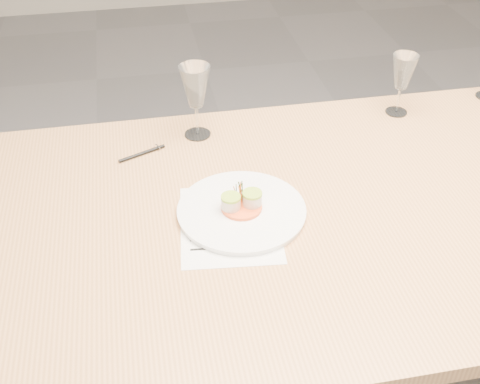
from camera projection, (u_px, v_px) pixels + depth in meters
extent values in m
cube|color=tan|center=(331.00, 211.00, 1.47)|extent=(2.40, 1.00, 0.04)
cylinder|color=white|center=(242.00, 211.00, 1.43)|extent=(0.30, 0.30, 0.01)
cylinder|color=white|center=(242.00, 209.00, 1.43)|extent=(0.31, 0.31, 0.01)
cylinder|color=orange|center=(242.00, 207.00, 1.42)|extent=(0.10, 0.10, 0.01)
cylinder|color=beige|center=(231.00, 203.00, 1.41)|extent=(0.05, 0.05, 0.03)
cylinder|color=beige|center=(252.00, 199.00, 1.42)|extent=(0.05, 0.05, 0.03)
cylinder|color=#AACC38|center=(231.00, 197.00, 1.40)|extent=(0.05, 0.05, 0.01)
cylinder|color=#AACC38|center=(252.00, 194.00, 1.41)|extent=(0.05, 0.05, 0.01)
cylinder|color=tan|center=(271.00, 219.00, 1.40)|extent=(0.05, 0.05, 0.00)
cube|color=white|center=(230.00, 224.00, 1.41)|extent=(0.26, 0.31, 0.00)
cube|color=black|center=(218.00, 197.00, 1.49)|extent=(0.09, 0.02, 0.00)
cube|color=black|center=(219.00, 204.00, 1.46)|extent=(0.15, 0.02, 0.00)
cube|color=black|center=(220.00, 213.00, 1.44)|extent=(0.15, 0.02, 0.00)
cube|color=black|center=(221.00, 230.00, 1.39)|extent=(0.15, 0.02, 0.00)
cube|color=black|center=(222.00, 239.00, 1.36)|extent=(0.15, 0.02, 0.00)
cube|color=black|center=(223.00, 248.00, 1.34)|extent=(0.15, 0.02, 0.00)
cylinder|color=black|center=(142.00, 154.00, 1.63)|extent=(0.13, 0.06, 0.01)
cube|color=silver|center=(158.00, 146.00, 1.65)|extent=(0.01, 0.02, 0.00)
cylinder|color=white|center=(198.00, 134.00, 1.72)|extent=(0.07, 0.07, 0.00)
cylinder|color=white|center=(197.00, 120.00, 1.69)|extent=(0.01, 0.01, 0.09)
cone|color=white|center=(195.00, 86.00, 1.63)|extent=(0.09, 0.09, 0.12)
cylinder|color=white|center=(396.00, 112.00, 1.82)|extent=(0.07, 0.07, 0.00)
cylinder|color=white|center=(398.00, 100.00, 1.79)|extent=(0.01, 0.01, 0.08)
cone|color=white|center=(403.00, 72.00, 1.74)|extent=(0.07, 0.07, 0.10)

